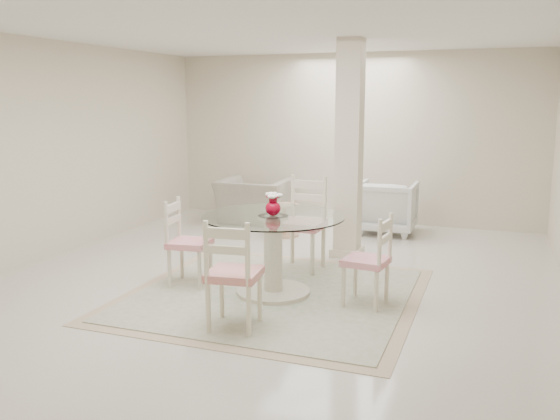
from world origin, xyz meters
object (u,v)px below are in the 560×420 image
(red_vase, at_px, (273,204))
(column, at_px, (349,150))
(dining_table, at_px, (273,255))
(recliner_taupe, at_px, (255,201))
(armchair_white, at_px, (387,207))
(dining_chair_north, at_px, (304,216))
(dining_chair_south, at_px, (232,267))
(dining_chair_east, at_px, (373,254))
(dining_chair_west, at_px, (184,236))
(side_table, at_px, (284,221))

(red_vase, bearing_deg, column, 79.54)
(dining_table, bearing_deg, recliner_taupe, 115.65)
(armchair_white, bearing_deg, dining_chair_north, 75.48)
(dining_chair_south, bearing_deg, column, -103.70)
(dining_chair_east, height_order, dining_chair_south, dining_chair_south)
(dining_chair_east, height_order, recliner_taupe, dining_chair_east)
(armchair_white, bearing_deg, red_vase, 79.82)
(dining_chair_west, height_order, armchair_white, dining_chair_west)
(dining_table, xyz_separation_m, recliner_taupe, (-1.57, 3.26, -0.07))
(dining_chair_west, distance_m, armchair_white, 3.66)
(dining_chair_south, height_order, armchair_white, dining_chair_south)
(dining_chair_west, bearing_deg, dining_chair_north, -51.36)
(column, bearing_deg, dining_table, -100.48)
(dining_chair_south, bearing_deg, recliner_taupe, -76.97)
(dining_chair_east, bearing_deg, dining_table, -83.12)
(column, distance_m, dining_table, 2.05)
(red_vase, relative_size, dining_chair_west, 0.23)
(dining_chair_east, xyz_separation_m, side_table, (-1.81, 2.55, -0.31))
(recliner_taupe, bearing_deg, side_table, 135.88)
(dining_table, height_order, dining_chair_north, dining_chair_north)
(column, xyz_separation_m, armchair_white, (0.23, 1.49, -0.96))
(dining_chair_south, bearing_deg, dining_chair_east, -141.83)
(dining_table, bearing_deg, dining_chair_north, 90.02)
(column, height_order, dining_chair_north, column)
(dining_chair_east, xyz_separation_m, dining_chair_south, (-1.00, -1.02, 0.05))
(red_vase, relative_size, side_table, 0.50)
(dining_table, distance_m, dining_chair_south, 1.03)
(dining_chair_north, distance_m, recliner_taupe, 2.75)
(dining_chair_west, distance_m, recliner_taupe, 3.33)
(dining_chair_south, distance_m, armchair_white, 4.34)
(red_vase, bearing_deg, dining_table, 161.57)
(red_vase, distance_m, side_table, 2.77)
(dining_table, bearing_deg, side_table, 107.45)
(dining_table, distance_m, armchair_white, 3.33)
(dining_chair_east, xyz_separation_m, dining_chair_north, (-1.01, 1.03, 0.11))
(red_vase, height_order, side_table, red_vase)
(column, relative_size, dining_chair_west, 2.63)
(dining_chair_west, relative_size, recliner_taupe, 0.94)
(dining_table, bearing_deg, dining_chair_south, -89.33)
(dining_chair_north, height_order, side_table, dining_chair_north)
(dining_chair_north, bearing_deg, dining_chair_south, -87.60)
(red_vase, distance_m, dining_chair_north, 1.07)
(column, bearing_deg, dining_chair_south, -96.48)
(dining_chair_north, relative_size, recliner_taupe, 1.10)
(column, relative_size, red_vase, 11.48)
(red_vase, xyz_separation_m, recliner_taupe, (-1.57, 3.26, -0.59))
(dining_table, relative_size, armchair_white, 1.68)
(dining_chair_east, distance_m, side_table, 3.14)
(dining_chair_north, relative_size, side_table, 2.57)
(red_vase, distance_m, dining_chair_south, 1.09)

